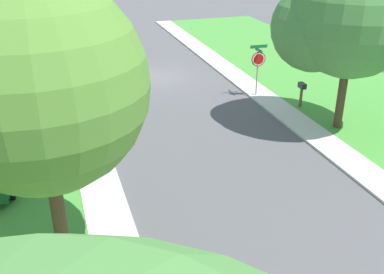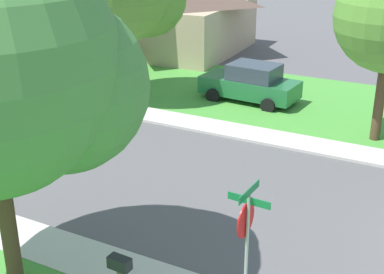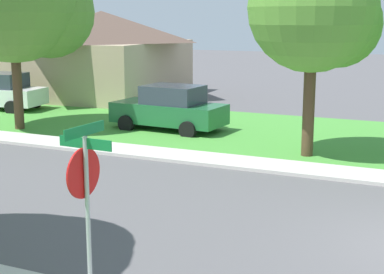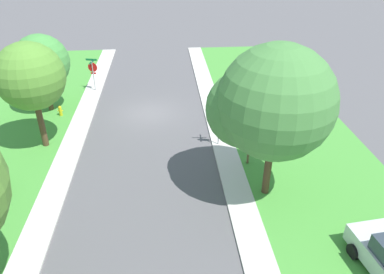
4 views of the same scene
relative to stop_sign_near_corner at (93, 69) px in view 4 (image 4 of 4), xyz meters
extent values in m
plane|color=#565456|center=(-4.50, 4.50, -1.88)|extent=(120.00, 120.00, 0.00)
cube|color=beige|center=(0.20, 16.50, -1.83)|extent=(1.40, 56.00, 0.10)
cube|color=beige|center=(-9.20, 16.50, -1.83)|extent=(1.40, 56.00, 0.10)
cube|color=#479338|center=(-13.90, 16.50, -1.84)|extent=(8.00, 56.00, 0.08)
cylinder|color=#9E9EA3|center=(0.01, 0.03, -0.58)|extent=(0.07, 0.07, 2.60)
cylinder|color=red|center=(0.00, -0.02, 0.17)|extent=(0.75, 0.20, 0.76)
cylinder|color=white|center=(-0.01, -0.04, 0.17)|extent=(0.65, 0.15, 0.67)
cylinder|color=red|center=(-0.01, -0.04, 0.17)|extent=(0.53, 0.12, 0.55)
cube|color=#146B38|center=(0.01, 0.03, 0.81)|extent=(0.90, 0.22, 0.16)
cube|color=#146B38|center=(0.01, 0.03, 0.62)|extent=(0.22, 0.90, 0.16)
cube|color=red|center=(0.00, -0.02, -0.33)|extent=(0.43, 0.12, 0.14)
cylinder|color=#9E9EA3|center=(-8.87, 9.38, -0.58)|extent=(0.07, 0.07, 2.60)
cylinder|color=red|center=(-8.87, 9.43, 0.17)|extent=(0.76, 0.07, 0.76)
cylinder|color=white|center=(-8.86, 9.45, 0.17)|extent=(0.67, 0.04, 0.67)
cylinder|color=red|center=(-8.86, 9.45, 0.17)|extent=(0.55, 0.03, 0.55)
cube|color=#146B38|center=(-8.87, 9.38, 0.81)|extent=(0.92, 0.06, 0.16)
cube|color=#146B38|center=(-8.87, 9.38, 0.62)|extent=(0.06, 0.92, 0.16)
cylinder|color=black|center=(-13.09, 18.63, -1.56)|extent=(0.31, 0.66, 0.64)
cylinder|color=#4C3823|center=(1.77, 8.61, -0.27)|extent=(0.36, 0.36, 3.21)
sphere|color=#558E32|center=(1.77, 8.61, 2.69)|extent=(3.86, 3.86, 3.86)
sphere|color=#558E32|center=(2.64, 8.03, 2.21)|extent=(2.70, 2.70, 2.70)
cylinder|color=#4C3823|center=(-10.58, 14.23, -0.27)|extent=(0.36, 0.36, 3.22)
sphere|color=#47823E|center=(-10.58, 14.23, 3.20)|extent=(5.30, 5.30, 5.30)
sphere|color=#47823E|center=(-9.39, 13.43, 2.54)|extent=(3.71, 3.71, 3.71)
cylinder|color=#4C3823|center=(2.72, 3.45, -0.70)|extent=(0.36, 0.36, 2.36)
sphere|color=#469140|center=(2.72, 3.45, 1.82)|extent=(3.82, 3.82, 3.82)
sphere|color=#469140|center=(3.58, 2.88, 1.34)|extent=(2.67, 2.67, 2.67)
cylinder|color=gold|center=(1.78, 4.52, -1.53)|extent=(0.22, 0.22, 0.70)
sphere|color=gold|center=(1.78, 4.52, -1.16)|extent=(0.22, 0.22, 0.22)
cylinder|color=gold|center=(1.64, 4.52, -1.43)|extent=(0.10, 0.08, 0.08)
cylinder|color=gold|center=(1.92, 4.52, -1.43)|extent=(0.10, 0.08, 0.08)
cube|color=brown|center=(-10.24, 11.57, -1.35)|extent=(0.10, 0.10, 1.05)
cube|color=black|center=(-10.24, 11.57, -0.70)|extent=(0.26, 0.49, 0.26)
camera|label=1|loc=(1.29, 29.82, 6.46)|focal=42.26mm
camera|label=2|loc=(-17.56, 6.07, 5.73)|focal=50.13mm
camera|label=3|loc=(-15.73, 4.57, 2.41)|focal=54.75mm
camera|label=4|loc=(-5.67, 28.55, 9.92)|focal=34.06mm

